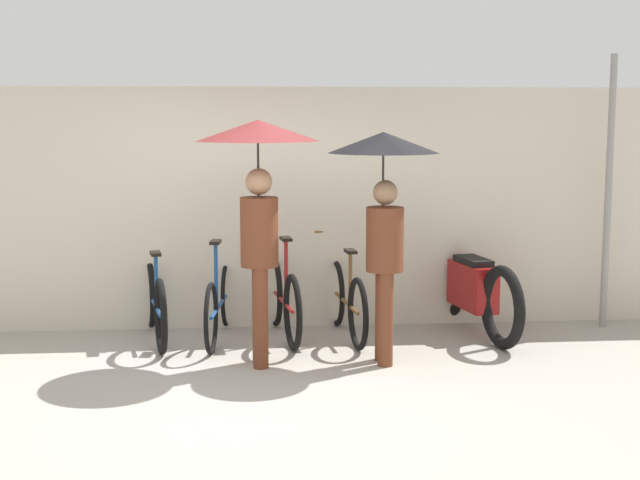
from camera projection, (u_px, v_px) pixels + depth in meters
The scene contains 10 objects.
ground_plane at pixel (254, 390), 6.93m from camera, with size 30.00×30.00×0.00m, color #9E998E.
back_wall at pixel (250, 209), 8.88m from camera, with size 11.08×0.12×2.40m.
parked_bicycle_0 at pixel (155, 302), 8.45m from camera, with size 0.51×1.72×1.09m.
parked_bicycle_1 at pixel (219, 302), 8.49m from camera, with size 0.44×1.73×1.04m.
parked_bicycle_2 at pixel (283, 299), 8.55m from camera, with size 0.44×1.68×1.10m.
parked_bicycle_3 at pixel (346, 301), 8.57m from camera, with size 0.44×1.64×0.98m.
pedestrian_leading at pixel (258, 171), 7.49m from camera, with size 1.05×1.05×2.09m.
pedestrian_center at pixel (384, 184), 7.57m from camera, with size 0.95×0.95×1.98m.
motorcycle at pixel (472, 290), 8.72m from camera, with size 0.64×2.03×0.95m.
awning_pole at pixel (608, 193), 8.82m from camera, with size 0.07×0.07×2.72m.
Camera 1 is at (-0.05, -6.72, 2.13)m, focal length 50.00 mm.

